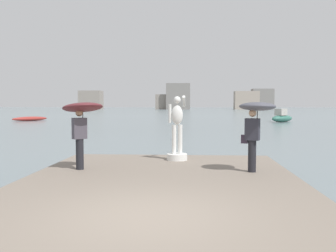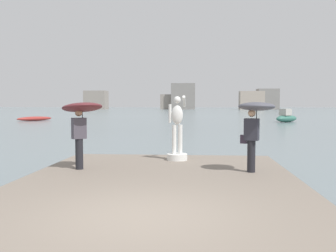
{
  "view_description": "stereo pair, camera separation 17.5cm",
  "coord_description": "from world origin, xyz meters",
  "px_view_note": "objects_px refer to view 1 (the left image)",
  "views": [
    {
      "loc": [
        0.76,
        -6.27,
        2.28
      ],
      "look_at": [
        0.0,
        6.13,
        1.55
      ],
      "focal_mm": 40.61,
      "sensor_mm": 36.0,
      "label": 1
    },
    {
      "loc": [
        0.94,
        -6.26,
        2.28
      ],
      "look_at": [
        0.0,
        6.13,
        1.55
      ],
      "focal_mm": 40.61,
      "sensor_mm": 36.0,
      "label": 2
    }
  ],
  "objects_px": {
    "statue_white_figure": "(177,136)",
    "boat_near": "(282,117)",
    "boat_leftward": "(30,119)",
    "onlooker_right": "(256,117)",
    "onlooker_left": "(82,115)"
  },
  "relations": [
    {
      "from": "boat_near",
      "to": "statue_white_figure",
      "type": "bearing_deg",
      "value": -108.37
    },
    {
      "from": "boat_leftward",
      "to": "statue_white_figure",
      "type": "bearing_deg",
      "value": -60.2
    },
    {
      "from": "boat_near",
      "to": "boat_leftward",
      "type": "distance_m",
      "value": 32.69
    },
    {
      "from": "onlooker_left",
      "to": "boat_near",
      "type": "distance_m",
      "value": 39.88
    },
    {
      "from": "statue_white_figure",
      "to": "onlooker_left",
      "type": "bearing_deg",
      "value": -144.11
    },
    {
      "from": "onlooker_right",
      "to": "boat_leftward",
      "type": "xyz_separation_m",
      "value": [
        -23.18,
        38.68,
        -1.64
      ]
    },
    {
      "from": "onlooker_left",
      "to": "boat_leftward",
      "type": "relative_size",
      "value": 0.42
    },
    {
      "from": "boat_near",
      "to": "boat_leftward",
      "type": "bearing_deg",
      "value": 177.68
    },
    {
      "from": "statue_white_figure",
      "to": "boat_near",
      "type": "relative_size",
      "value": 0.58
    },
    {
      "from": "statue_white_figure",
      "to": "boat_near",
      "type": "height_order",
      "value": "statue_white_figure"
    },
    {
      "from": "boat_leftward",
      "to": "onlooker_right",
      "type": "bearing_deg",
      "value": -59.07
    },
    {
      "from": "onlooker_left",
      "to": "boat_near",
      "type": "bearing_deg",
      "value": 68.87
    },
    {
      "from": "statue_white_figure",
      "to": "onlooker_left",
      "type": "xyz_separation_m",
      "value": [
        -2.66,
        -1.92,
        0.75
      ]
    },
    {
      "from": "statue_white_figure",
      "to": "boat_near",
      "type": "bearing_deg",
      "value": 71.63
    },
    {
      "from": "onlooker_left",
      "to": "statue_white_figure",
      "type": "bearing_deg",
      "value": 35.89
    }
  ]
}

